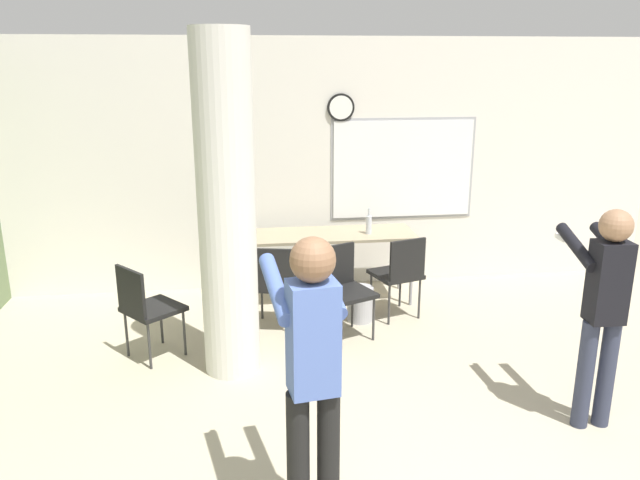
{
  "coord_description": "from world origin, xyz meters",
  "views": [
    {
      "loc": [
        -0.87,
        -1.89,
        2.57
      ],
      "look_at": [
        -0.24,
        2.96,
        1.14
      ],
      "focal_mm": 35.0,
      "sensor_mm": 36.0,
      "label": 1
    }
  ],
  "objects_px": {
    "chair_table_right": "(400,271)",
    "person_playing_side": "(603,302)",
    "folding_table": "(330,238)",
    "chair_near_pillar": "(146,305)",
    "bottle_on_table": "(369,224)",
    "chair_table_front": "(343,285)",
    "person_playing_front": "(312,364)",
    "chair_table_left": "(275,280)"
  },
  "relations": [
    {
      "from": "bottle_on_table",
      "to": "person_playing_front",
      "type": "relative_size",
      "value": 0.16
    },
    {
      "from": "chair_table_left",
      "to": "bottle_on_table",
      "type": "bearing_deg",
      "value": 30.76
    },
    {
      "from": "bottle_on_table",
      "to": "chair_table_left",
      "type": "distance_m",
      "value": 1.26
    },
    {
      "from": "person_playing_side",
      "to": "person_playing_front",
      "type": "distance_m",
      "value": 2.26
    },
    {
      "from": "chair_table_front",
      "to": "chair_table_left",
      "type": "bearing_deg",
      "value": 162.01
    },
    {
      "from": "chair_table_left",
      "to": "person_playing_side",
      "type": "relative_size",
      "value": 0.54
    },
    {
      "from": "chair_near_pillar",
      "to": "person_playing_side",
      "type": "distance_m",
      "value": 3.65
    },
    {
      "from": "person_playing_side",
      "to": "folding_table",
      "type": "bearing_deg",
      "value": 120.02
    },
    {
      "from": "chair_table_front",
      "to": "person_playing_front",
      "type": "height_order",
      "value": "person_playing_front"
    },
    {
      "from": "bottle_on_table",
      "to": "chair_near_pillar",
      "type": "height_order",
      "value": "bottle_on_table"
    },
    {
      "from": "chair_table_right",
      "to": "chair_near_pillar",
      "type": "bearing_deg",
      "value": -166.22
    },
    {
      "from": "chair_table_right",
      "to": "person_playing_side",
      "type": "xyz_separation_m",
      "value": [
        0.9,
        -2.06,
        0.44
      ]
    },
    {
      "from": "person_playing_front",
      "to": "bottle_on_table",
      "type": "bearing_deg",
      "value": 73.14
    },
    {
      "from": "bottle_on_table",
      "to": "chair_table_front",
      "type": "distance_m",
      "value": 0.99
    },
    {
      "from": "bottle_on_table",
      "to": "chair_table_right",
      "type": "xyz_separation_m",
      "value": [
        0.22,
        -0.49,
        -0.36
      ]
    },
    {
      "from": "folding_table",
      "to": "person_playing_front",
      "type": "bearing_deg",
      "value": -100.09
    },
    {
      "from": "chair_table_right",
      "to": "person_playing_front",
      "type": "relative_size",
      "value": 0.51
    },
    {
      "from": "chair_table_left",
      "to": "chair_table_front",
      "type": "bearing_deg",
      "value": -17.99
    },
    {
      "from": "folding_table",
      "to": "chair_table_right",
      "type": "xyz_separation_m",
      "value": [
        0.62,
        -0.57,
        -0.2
      ]
    },
    {
      "from": "chair_table_right",
      "to": "person_playing_front",
      "type": "distance_m",
      "value": 3.12
    },
    {
      "from": "bottle_on_table",
      "to": "chair_table_left",
      "type": "height_order",
      "value": "bottle_on_table"
    },
    {
      "from": "chair_near_pillar",
      "to": "chair_table_left",
      "type": "bearing_deg",
      "value": 22.05
    },
    {
      "from": "chair_near_pillar",
      "to": "bottle_on_table",
      "type": "bearing_deg",
      "value": 26.35
    },
    {
      "from": "folding_table",
      "to": "chair_table_right",
      "type": "distance_m",
      "value": 0.87
    },
    {
      "from": "folding_table",
      "to": "chair_near_pillar",
      "type": "height_order",
      "value": "chair_near_pillar"
    },
    {
      "from": "chair_table_front",
      "to": "person_playing_side",
      "type": "bearing_deg",
      "value": -48.53
    },
    {
      "from": "person_playing_front",
      "to": "chair_table_front",
      "type": "bearing_deg",
      "value": 76.58
    },
    {
      "from": "bottle_on_table",
      "to": "folding_table",
      "type": "bearing_deg",
      "value": 169.22
    },
    {
      "from": "folding_table",
      "to": "person_playing_front",
      "type": "distance_m",
      "value": 3.46
    },
    {
      "from": "folding_table",
      "to": "chair_table_left",
      "type": "distance_m",
      "value": 0.97
    },
    {
      "from": "bottle_on_table",
      "to": "person_playing_front",
      "type": "bearing_deg",
      "value": -106.86
    },
    {
      "from": "bottle_on_table",
      "to": "person_playing_front",
      "type": "distance_m",
      "value": 3.47
    },
    {
      "from": "folding_table",
      "to": "chair_table_right",
      "type": "height_order",
      "value": "chair_table_right"
    },
    {
      "from": "chair_near_pillar",
      "to": "person_playing_front",
      "type": "xyz_separation_m",
      "value": [
        1.19,
        -2.23,
        0.5
      ]
    },
    {
      "from": "bottle_on_table",
      "to": "chair_table_front",
      "type": "xyz_separation_m",
      "value": [
        -0.41,
        -0.82,
        -0.36
      ]
    },
    {
      "from": "chair_table_right",
      "to": "person_playing_side",
      "type": "distance_m",
      "value": 2.29
    },
    {
      "from": "chair_table_left",
      "to": "chair_table_right",
      "type": "bearing_deg",
      "value": 5.66
    },
    {
      "from": "chair_table_left",
      "to": "chair_table_right",
      "type": "distance_m",
      "value": 1.27
    },
    {
      "from": "folding_table",
      "to": "bottle_on_table",
      "type": "distance_m",
      "value": 0.44
    },
    {
      "from": "chair_table_front",
      "to": "person_playing_side",
      "type": "distance_m",
      "value": 2.35
    },
    {
      "from": "folding_table",
      "to": "chair_near_pillar",
      "type": "xyz_separation_m",
      "value": [
        -1.79,
        -1.16,
        -0.2
      ]
    },
    {
      "from": "chair_near_pillar",
      "to": "person_playing_front",
      "type": "height_order",
      "value": "person_playing_front"
    }
  ]
}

